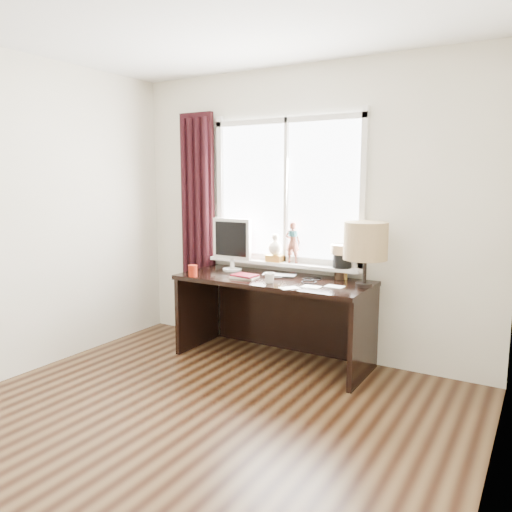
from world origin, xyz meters
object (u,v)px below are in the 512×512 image
Objects in this scene: mug at (270,278)px; table_lamp at (366,242)px; desk at (278,303)px; monitor at (232,241)px; red_cup at (193,271)px; laptop at (280,276)px.

table_lamp is at bearing 20.34° from mug.
desk is 3.27× the size of table_lamp.
monitor is 1.32m from table_lamp.
table_lamp is (0.79, -0.02, 0.61)m from desk.
mug is 0.73m from red_cup.
laptop is 3.18× the size of mug.
red_cup is 0.20× the size of table_lamp.
red_cup reaches higher than mug.
desk is 0.74m from monitor.
monitor reaches higher than laptop.
desk is 3.47× the size of monitor.
red_cup is at bearing -165.53° from table_lamp.
red_cup reaches higher than laptop.
table_lamp is (0.72, 0.27, 0.32)m from mug.
desk is at bearing -4.31° from monitor.
mug is at bearing -92.83° from laptop.
mug is 0.83m from table_lamp.
desk is 1.00m from table_lamp.
table_lamp reaches higher than desk.
mug is at bearing -159.66° from table_lamp.
mug reaches higher than desk.
laptop is at bearing 179.41° from table_lamp.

